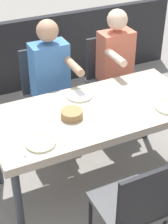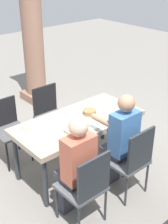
{
  "view_description": "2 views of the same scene",
  "coord_description": "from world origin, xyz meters",
  "px_view_note": "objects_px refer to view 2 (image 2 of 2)",
  "views": [
    {
      "loc": [
        1.17,
        2.23,
        2.39
      ],
      "look_at": [
        0.14,
        0.1,
        0.83
      ],
      "focal_mm": 59.74,
      "sensor_mm": 36.0,
      "label": 1
    },
    {
      "loc": [
        -2.25,
        -2.69,
        2.66
      ],
      "look_at": [
        0.11,
        0.02,
        0.82
      ],
      "focal_mm": 49.32,
      "sensor_mm": 36.0,
      "label": 2
    }
  ],
  "objects_px": {
    "diner_woman_green": "(75,165)",
    "chair_west_north": "(8,126)",
    "plate_2": "(97,101)",
    "dining_table": "(79,124)",
    "chair_mid_north": "(50,112)",
    "stone_column_centre": "(32,29)",
    "chair_mid_south": "(132,158)",
    "plate_0": "(32,126)",
    "bread_basket": "(89,112)",
    "chair_west_south": "(86,185)",
    "diner_man_white": "(119,140)",
    "plate_1": "(92,125)"
  },
  "relations": [
    {
      "from": "stone_column_centre",
      "to": "bread_basket",
      "type": "relative_size",
      "value": 16.98
    },
    {
      "from": "dining_table",
      "to": "chair_west_south",
      "type": "xyz_separation_m",
      "value": [
        -0.6,
        -0.83,
        -0.15
      ]
    },
    {
      "from": "plate_0",
      "to": "chair_mid_north",
      "type": "bearing_deg",
      "value": 41.09
    },
    {
      "from": "chair_mid_north",
      "to": "stone_column_centre",
      "type": "bearing_deg",
      "value": 64.32
    },
    {
      "from": "chair_west_south",
      "to": "plate_0",
      "type": "height_order",
      "value": "chair_west_south"
    },
    {
      "from": "chair_west_north",
      "to": "stone_column_centre",
      "type": "xyz_separation_m",
      "value": [
        1.43,
        1.5,
        0.89
      ]
    },
    {
      "from": "chair_mid_north",
      "to": "stone_column_centre",
      "type": "xyz_separation_m",
      "value": [
        0.72,
        1.5,
        0.91
      ]
    },
    {
      "from": "dining_table",
      "to": "plate_1",
      "type": "xyz_separation_m",
      "value": [
        0.02,
        -0.24,
        0.08
      ]
    },
    {
      "from": "dining_table",
      "to": "chair_west_north",
      "type": "relative_size",
      "value": 1.91
    },
    {
      "from": "diner_man_white",
      "to": "bread_basket",
      "type": "bearing_deg",
      "value": 81.45
    },
    {
      "from": "diner_man_white",
      "to": "plate_1",
      "type": "height_order",
      "value": "diner_man_white"
    },
    {
      "from": "chair_mid_south",
      "to": "chair_west_south",
      "type": "bearing_deg",
      "value": 179.86
    },
    {
      "from": "chair_west_north",
      "to": "dining_table",
      "type": "bearing_deg",
      "value": -53.9
    },
    {
      "from": "chair_mid_north",
      "to": "plate_2",
      "type": "distance_m",
      "value": 0.77
    },
    {
      "from": "diner_woman_green",
      "to": "dining_table",
      "type": "bearing_deg",
      "value": 47.36
    },
    {
      "from": "stone_column_centre",
      "to": "bread_basket",
      "type": "distance_m",
      "value": 2.46
    },
    {
      "from": "plate_0",
      "to": "bread_basket",
      "type": "relative_size",
      "value": 1.38
    },
    {
      "from": "dining_table",
      "to": "plate_2",
      "type": "distance_m",
      "value": 0.6
    },
    {
      "from": "chair_mid_south",
      "to": "chair_west_north",
      "type": "bearing_deg",
      "value": 113.4
    },
    {
      "from": "chair_west_north",
      "to": "diner_man_white",
      "type": "relative_size",
      "value": 0.69
    },
    {
      "from": "diner_man_white",
      "to": "bread_basket",
      "type": "relative_size",
      "value": 7.66
    },
    {
      "from": "diner_woman_green",
      "to": "plate_0",
      "type": "height_order",
      "value": "diner_woman_green"
    },
    {
      "from": "chair_mid_north",
      "to": "chair_west_north",
      "type": "bearing_deg",
      "value": -179.64
    },
    {
      "from": "chair_mid_south",
      "to": "bread_basket",
      "type": "bearing_deg",
      "value": 83.7
    },
    {
      "from": "chair_mid_south",
      "to": "diner_man_white",
      "type": "height_order",
      "value": "diner_man_white"
    },
    {
      "from": "dining_table",
      "to": "plate_0",
      "type": "relative_size",
      "value": 7.27
    },
    {
      "from": "bread_basket",
      "to": "chair_west_south",
      "type": "bearing_deg",
      "value": -133.5
    },
    {
      "from": "diner_woman_green",
      "to": "chair_west_north",
      "type": "bearing_deg",
      "value": 90.12
    },
    {
      "from": "chair_west_south",
      "to": "plate_2",
      "type": "xyz_separation_m",
      "value": [
        1.15,
        1.07,
        0.23
      ]
    },
    {
      "from": "chair_west_south",
      "to": "bread_basket",
      "type": "height_order",
      "value": "chair_west_south"
    },
    {
      "from": "chair_mid_north",
      "to": "plate_0",
      "type": "bearing_deg",
      "value": -138.91
    },
    {
      "from": "diner_woman_green",
      "to": "plate_2",
      "type": "bearing_deg",
      "value": 37.77
    },
    {
      "from": "diner_woman_green",
      "to": "plate_2",
      "type": "distance_m",
      "value": 1.45
    },
    {
      "from": "plate_1",
      "to": "chair_west_north",
      "type": "bearing_deg",
      "value": 120.34
    },
    {
      "from": "plate_2",
      "to": "bread_basket",
      "type": "relative_size",
      "value": 1.26
    },
    {
      "from": "chair_mid_north",
      "to": "bread_basket",
      "type": "height_order",
      "value": "chair_mid_north"
    },
    {
      "from": "dining_table",
      "to": "bread_basket",
      "type": "distance_m",
      "value": 0.23
    },
    {
      "from": "chair_west_north",
      "to": "plate_2",
      "type": "distance_m",
      "value": 1.31
    },
    {
      "from": "chair_mid_north",
      "to": "bread_basket",
      "type": "bearing_deg",
      "value": -83.29
    },
    {
      "from": "dining_table",
      "to": "stone_column_centre",
      "type": "height_order",
      "value": "stone_column_centre"
    },
    {
      "from": "dining_table",
      "to": "chair_west_north",
      "type": "height_order",
      "value": "chair_west_north"
    },
    {
      "from": "chair_west_north",
      "to": "plate_1",
      "type": "relative_size",
      "value": 3.99
    },
    {
      "from": "chair_mid_north",
      "to": "bread_basket",
      "type": "relative_size",
      "value": 5.29
    },
    {
      "from": "chair_mid_north",
      "to": "stone_column_centre",
      "type": "height_order",
      "value": "stone_column_centre"
    },
    {
      "from": "chair_west_north",
      "to": "plate_2",
      "type": "relative_size",
      "value": 4.17
    },
    {
      "from": "plate_0",
      "to": "plate_2",
      "type": "distance_m",
      "value": 1.1
    },
    {
      "from": "chair_west_south",
      "to": "chair_mid_south",
      "type": "relative_size",
      "value": 0.99
    },
    {
      "from": "chair_west_north",
      "to": "diner_woman_green",
      "type": "relative_size",
      "value": 0.7
    },
    {
      "from": "dining_table",
      "to": "diner_woman_green",
      "type": "xyz_separation_m",
      "value": [
        -0.6,
        -0.65,
        0.0
      ]
    },
    {
      "from": "dining_table",
      "to": "bread_basket",
      "type": "height_order",
      "value": "bread_basket"
    }
  ]
}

